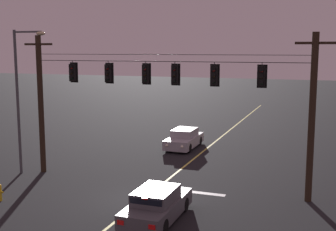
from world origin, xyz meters
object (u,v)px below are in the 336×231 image
Objects in this scene: car_oncoming_lead at (184,139)px; traffic_light_right_inner at (175,75)px; street_lamp_corner at (22,89)px; traffic_light_rightmost at (214,75)px; car_waiting_near_lane at (157,205)px; traffic_light_left_inner at (108,73)px; traffic_light_far_right at (262,76)px; traffic_light_leftmost at (73,72)px; traffic_light_centre at (145,74)px.

traffic_light_right_inner is at bearing -75.19° from car_oncoming_lead.
street_lamp_corner is (-8.95, -0.67, -0.96)m from traffic_light_right_inner.
traffic_light_rightmost reaches higher than car_waiting_near_lane.
traffic_light_left_inner is 1.00× the size of traffic_light_right_inner.
traffic_light_far_right is at bearing -53.06° from car_oncoming_lead.
traffic_light_leftmost is 1.00× the size of traffic_light_centre.
traffic_light_left_inner and traffic_light_rightmost have the same top height.
street_lamp_corner reaches higher than traffic_light_left_inner.
car_oncoming_lead is (-2.37, 8.96, -5.24)m from traffic_light_right_inner.
car_oncoming_lead is (3.63, 8.96, -5.24)m from traffic_light_leftmost.
traffic_light_centre is 0.15× the size of street_lamp_corner.
traffic_light_right_inner is 4.37m from traffic_light_far_right.
traffic_light_centre is 1.00× the size of traffic_light_far_right.
car_waiting_near_lane is 0.53× the size of street_lamp_corner.
traffic_light_right_inner is 0.15× the size of street_lamp_corner.
car_waiting_near_lane is 13.99m from car_oncoming_lead.
car_oncoming_lead is at bearing 104.81° from traffic_light_right_inner.
traffic_light_centre is at bearing -85.17° from car_oncoming_lead.
traffic_light_right_inner is 1.00× the size of traffic_light_rightmost.
traffic_light_rightmost is 11.07m from street_lamp_corner.
traffic_light_leftmost is 2.21m from traffic_light_left_inner.
traffic_light_far_right is at bearing 0.00° from traffic_light_leftmost.
car_waiting_near_lane is 0.98× the size of car_oncoming_lead.
car_waiting_near_lane is at bearing -62.39° from traffic_light_centre.
traffic_light_right_inner is at bearing 4.26° from street_lamp_corner.
traffic_light_leftmost is 0.28× the size of car_oncoming_lead.
traffic_light_leftmost is 4.39m from traffic_light_centre.
car_waiting_near_lane is (4.61, -4.66, -5.24)m from traffic_light_left_inner.
traffic_light_right_inner is 0.28× the size of car_oncoming_lead.
traffic_light_far_right is 12.37m from car_oncoming_lead.
car_oncoming_lead is (-4.42, 8.96, -5.24)m from traffic_light_rightmost.
traffic_light_left_inner is 0.15× the size of street_lamp_corner.
traffic_light_leftmost and traffic_light_centre have the same top height.
car_waiting_near_lane is (6.83, -4.66, -5.24)m from traffic_light_leftmost.
car_waiting_near_lane is at bearing -34.32° from traffic_light_leftmost.
traffic_light_right_inner is at bearing 0.00° from traffic_light_left_inner.
traffic_light_leftmost and traffic_light_rightmost have the same top height.
traffic_light_left_inner is (2.21, 0.00, 0.00)m from traffic_light_leftmost.
car_oncoming_lead is 12.43m from street_lamp_corner.
car_oncoming_lead is at bearing 67.93° from traffic_light_leftmost.
traffic_light_leftmost is 10.37m from traffic_light_far_right.
traffic_light_left_inner is at bearing 0.00° from traffic_light_leftmost.
traffic_light_left_inner is 3.79m from traffic_light_right_inner.
traffic_light_leftmost reaches higher than car_oncoming_lead.
traffic_light_leftmost and traffic_light_far_right have the same top height.
traffic_light_rightmost is (3.67, 0.00, 0.00)m from traffic_light_centre.
traffic_light_leftmost is 6.00m from traffic_light_right_inner.
street_lamp_corner reaches higher than car_waiting_near_lane.
car_waiting_near_lane is at bearing -127.25° from traffic_light_far_right.
street_lamp_corner is (-7.34, -0.67, -0.96)m from traffic_light_centre.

